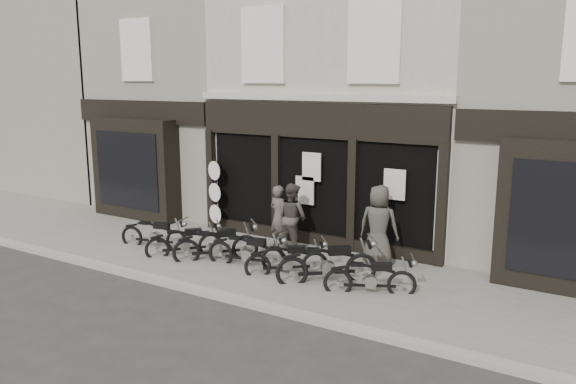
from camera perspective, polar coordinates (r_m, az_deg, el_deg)
The scene contains 17 objects.
ground_plane at distance 12.98m, azimuth -3.74°, elevation -8.92°, with size 90.00×90.00×0.00m, color #2D2B28.
pavement at distance 13.67m, azimuth -1.56°, elevation -7.58°, with size 30.00×4.20×0.12m, color #67645B.
kerb at distance 12.03m, azimuth -7.22°, elevation -10.34°, with size 30.00×0.25×0.13m, color gray.
central_building at distance 17.39m, azimuth 7.57°, elevation 9.88°, with size 7.30×6.22×8.34m.
neighbour_left at distance 20.75m, azimuth -8.99°, elevation 9.94°, with size 5.60×6.73×8.34m.
filler_left at distance 26.80m, azimuth -22.47°, elevation 9.64°, with size 11.00×6.00×8.20m, color gray.
motorcycle_0 at distance 15.40m, azimuth -13.37°, elevation -4.47°, with size 1.95×0.76×0.95m.
motorcycle_1 at distance 14.57m, azimuth -10.41°, elevation -5.28°, with size 1.48×1.60×0.94m.
motorcycle_2 at distance 14.08m, azimuth -7.20°, elevation -5.61°, with size 1.67×1.71×1.03m.
motorcycle_3 at distance 13.49m, azimuth -4.09°, elevation -6.36°, with size 2.07×0.66×1.00m.
motorcycle_4 at distance 12.94m, azimuth -0.04°, elevation -7.23°, with size 1.63×1.40×0.93m.
motorcycle_5 at distance 12.48m, azimuth 4.10°, elevation -7.66°, with size 1.89×1.69×1.09m.
motorcycle_6 at distance 11.96m, azimuth 8.43°, elevation -8.93°, with size 1.80×1.09×0.93m.
man_left at distance 14.77m, azimuth -0.93°, elevation -2.51°, with size 0.61×0.40×1.68m, color #4D453F.
man_centre at distance 14.53m, azimuth 0.42°, elevation -2.55°, with size 0.86×0.67×1.77m, color #443E37.
man_right at distance 13.56m, azimuth 9.20°, elevation -3.34°, with size 0.95×0.62×1.94m, color #403C35.
advert_sign_post at distance 16.48m, azimuth -7.38°, elevation -0.63°, with size 0.54×0.35×2.27m.
Camera 1 is at (7.04, -9.95, 4.48)m, focal length 35.00 mm.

